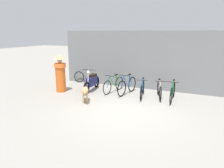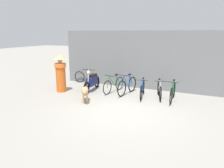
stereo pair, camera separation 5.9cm
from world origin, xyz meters
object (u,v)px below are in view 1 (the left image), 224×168
(bicycle_1, at_px, (127,86))
(spare_tire_right, at_px, (79,77))
(bicycle_4, at_px, (173,92))
(stray_dog, at_px, (85,91))
(bicycle_2, at_px, (142,89))
(person_in_robes, at_px, (60,72))
(bicycle_0, at_px, (114,85))
(bicycle_3, at_px, (159,90))
(motorcycle, at_px, (92,82))

(bicycle_1, relative_size, spare_tire_right, 2.67)
(bicycle_4, xyz_separation_m, stray_dog, (-3.13, -1.65, 0.09))
(bicycle_2, bearing_deg, person_in_robes, -90.67)
(bicycle_0, relative_size, person_in_robes, 0.95)
(bicycle_0, bearing_deg, stray_dog, -3.99)
(bicycle_3, distance_m, stray_dog, 3.14)
(bicycle_0, xyz_separation_m, bicycle_2, (1.44, -0.21, -0.00))
(bicycle_4, distance_m, person_in_robes, 5.08)
(bicycle_2, height_order, bicycle_3, bicycle_2)
(bicycle_0, height_order, person_in_robes, person_in_robes)
(bicycle_2, xyz_separation_m, stray_dog, (-1.87, -1.60, 0.10))
(bicycle_0, bearing_deg, bicycle_4, 95.88)
(bicycle_1, distance_m, bicycle_3, 1.45)
(bicycle_3, bearing_deg, stray_dog, -72.08)
(motorcycle, bearing_deg, bicycle_1, 88.12)
(bicycle_3, bearing_deg, spare_tire_right, -120.16)
(bicycle_1, bearing_deg, spare_tire_right, -100.29)
(bicycle_1, height_order, stray_dog, bicycle_1)
(bicycle_4, relative_size, stray_dog, 1.57)
(spare_tire_right, bearing_deg, bicycle_1, -18.46)
(spare_tire_right, bearing_deg, bicycle_3, -12.54)
(person_in_robes, bearing_deg, motorcycle, -161.10)
(bicycle_0, xyz_separation_m, bicycle_3, (2.13, 0.01, -0.02))
(bicycle_2, relative_size, stray_dog, 1.55)
(bicycle_2, xyz_separation_m, motorcycle, (-2.48, 0.00, 0.09))
(bicycle_0, relative_size, bicycle_1, 1.00)
(bicycle_1, relative_size, bicycle_3, 1.08)
(motorcycle, bearing_deg, person_in_robes, -67.48)
(bicycle_1, height_order, motorcycle, motorcycle)
(motorcycle, relative_size, spare_tire_right, 3.01)
(bicycle_3, xyz_separation_m, person_in_robes, (-4.40, -0.94, 0.59))
(bicycle_3, height_order, person_in_robes, person_in_robes)
(bicycle_3, relative_size, bicycle_4, 0.90)
(bicycle_2, distance_m, bicycle_3, 0.72)
(motorcycle, bearing_deg, stray_dog, 13.03)
(bicycle_4, bearing_deg, spare_tire_right, -106.10)
(bicycle_3, bearing_deg, bicycle_2, -89.85)
(stray_dog, xyz_separation_m, person_in_robes, (-1.85, 0.88, 0.48))
(motorcycle, height_order, spare_tire_right, motorcycle)
(bicycle_2, xyz_separation_m, bicycle_3, (0.68, 0.22, -0.02))
(bicycle_1, height_order, person_in_robes, person_in_robes)
(bicycle_4, bearing_deg, bicycle_3, -109.45)
(stray_dog, distance_m, person_in_robes, 2.10)
(person_in_robes, bearing_deg, bicycle_0, -169.14)
(bicycle_4, bearing_deg, bicycle_2, -90.94)
(bicycle_4, bearing_deg, person_in_robes, -84.32)
(bicycle_2, bearing_deg, bicycle_1, -114.95)
(bicycle_0, height_order, motorcycle, motorcycle)
(bicycle_1, height_order, spare_tire_right, bicycle_1)
(bicycle_2, distance_m, spare_tire_right, 4.20)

